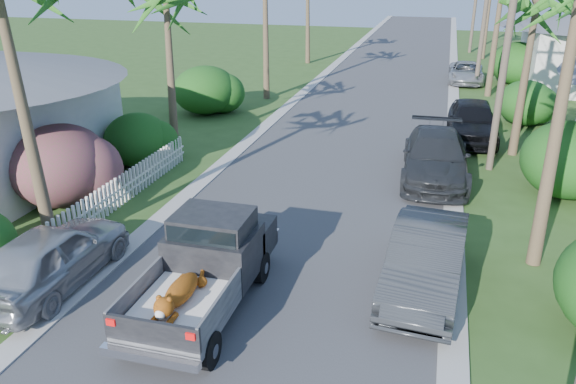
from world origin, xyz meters
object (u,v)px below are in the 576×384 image
(pickup_truck, at_px, (210,260))
(parked_car_rn, at_px, (426,261))
(parked_car_ln, at_px, (52,256))
(palm_r_b, at_px, (537,0))
(parked_car_rf, at_px, (472,121))
(utility_pole_c, at_px, (485,10))
(utility_pole_b, at_px, (507,44))
(parked_car_rd, at_px, (466,73))
(parked_car_rm, at_px, (436,157))

(pickup_truck, xyz_separation_m, parked_car_rn, (4.73, 1.71, -0.23))
(parked_car_ln, relative_size, palm_r_b, 0.63)
(parked_car_rf, height_order, parked_car_ln, parked_car_rf)
(parked_car_rf, xyz_separation_m, utility_pole_c, (0.60, 11.31, 3.74))
(utility_pole_b, bearing_deg, parked_car_rd, 92.07)
(parked_car_rn, xyz_separation_m, parked_car_ln, (-8.60, -2.14, -0.01))
(pickup_truck, height_order, parked_car_rd, pickup_truck)
(parked_car_rd, xyz_separation_m, utility_pole_b, (0.60, -16.57, 3.96))
(parked_car_rf, distance_m, parked_car_rd, 12.88)
(pickup_truck, bearing_deg, parked_car_rf, 67.24)
(parked_car_ln, bearing_deg, pickup_truck, -173.22)
(parked_car_rn, relative_size, parked_car_rm, 0.84)
(parked_car_rf, relative_size, utility_pole_b, 0.56)
(parked_car_rm, xyz_separation_m, parked_car_ln, (-8.60, -9.78, -0.04))
(utility_pole_b, bearing_deg, palm_r_b, 63.43)
(parked_car_rf, distance_m, palm_r_b, 5.60)
(parked_car_rd, bearing_deg, palm_r_b, -83.75)
(parked_car_rn, bearing_deg, parked_car_rd, 91.09)
(parked_car_rd, height_order, utility_pole_c, utility_pole_c)
(palm_r_b, relative_size, utility_pole_c, 0.80)
(parked_car_rn, relative_size, parked_car_rf, 0.94)
(parked_car_rm, distance_m, parked_car_rf, 5.43)
(parked_car_rd, relative_size, utility_pole_c, 0.51)
(parked_car_rf, bearing_deg, parked_car_rm, -106.44)
(parked_car_rn, bearing_deg, pickup_truck, -155.91)
(parked_car_rm, height_order, palm_r_b, palm_r_b)
(parked_car_rn, relative_size, parked_car_rd, 1.03)
(parked_car_rd, bearing_deg, parked_car_rf, -90.02)
(parked_car_ln, bearing_deg, parked_car_rd, -109.24)
(utility_pole_c, bearing_deg, parked_car_rn, -94.72)
(parked_car_rn, bearing_deg, parked_car_rf, 88.00)
(parked_car_rn, distance_m, parked_car_ln, 8.86)
(parked_car_rf, xyz_separation_m, utility_pole_b, (0.60, -3.69, 3.74))
(parked_car_rm, height_order, utility_pole_c, utility_pole_c)
(palm_r_b, bearing_deg, utility_pole_b, -116.57)
(parked_car_rn, bearing_deg, palm_r_b, 79.20)
(pickup_truck, distance_m, palm_r_b, 15.84)
(pickup_truck, bearing_deg, utility_pole_c, 75.45)
(parked_car_rm, relative_size, parked_car_rd, 1.22)
(pickup_truck, relative_size, parked_car_rd, 1.11)
(utility_pole_c, bearing_deg, pickup_truck, -104.55)
(pickup_truck, bearing_deg, palm_r_b, 59.10)
(palm_r_b, bearing_deg, pickup_truck, -120.90)
(parked_car_rn, relative_size, parked_car_ln, 1.04)
(parked_car_rn, xyz_separation_m, utility_pole_b, (2.00, 9.20, 3.82))
(parked_car_rf, bearing_deg, utility_pole_c, 85.46)
(palm_r_b, distance_m, utility_pole_b, 2.61)
(parked_car_rn, distance_m, parked_car_rm, 7.64)
(parked_car_ln, height_order, palm_r_b, palm_r_b)
(parked_car_ln, bearing_deg, utility_pole_c, -111.44)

